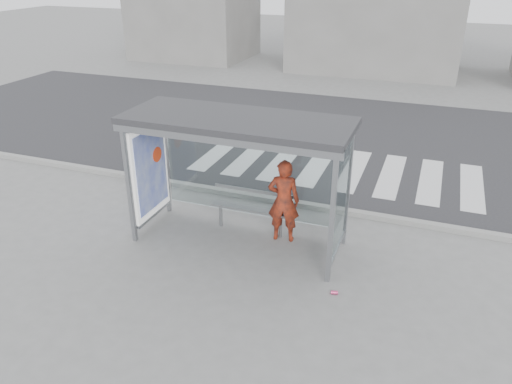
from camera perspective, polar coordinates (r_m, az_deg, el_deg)
ground at (r=10.22m, az=-1.96°, el=-5.67°), size 80.00×80.00×0.00m
road at (r=16.31m, az=7.44°, el=6.42°), size 30.00×10.00×0.01m
curb at (r=11.79m, az=1.62°, el=-0.81°), size 30.00×0.18×0.12m
crosswalk at (r=13.83m, az=9.00°, el=2.74°), size 7.55×3.00×0.00m
bus_shelter at (r=9.54m, az=-4.07°, el=5.18°), size 4.25×1.65×2.62m
building_left at (r=29.38m, az=-7.16°, el=20.90°), size 6.00×5.00×6.00m
building_center at (r=26.42m, az=13.75°, el=18.81°), size 8.00×5.00×5.00m
person at (r=9.90m, az=3.18°, el=-1.02°), size 0.69×0.52×1.74m
bench at (r=10.34m, az=-0.62°, el=-1.88°), size 1.72×0.32×0.89m
soda_can at (r=8.85m, az=8.95°, el=-11.28°), size 0.13×0.10×0.07m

